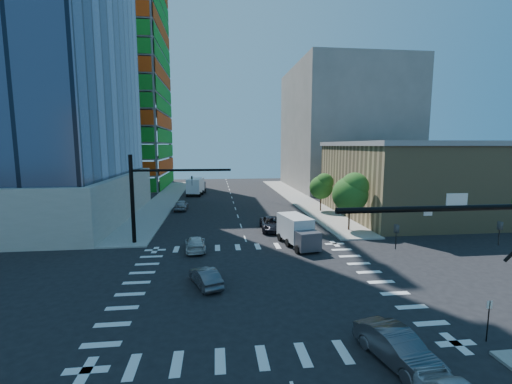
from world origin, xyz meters
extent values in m
plane|color=black|center=(0.00, 0.00, 0.00)|extent=(160.00, 160.00, 0.00)
cube|color=silver|center=(0.00, 0.00, 0.01)|extent=(20.00, 20.00, 0.01)
cube|color=gray|center=(12.50, 40.00, 0.07)|extent=(5.00, 60.00, 0.15)
cube|color=gray|center=(-12.50, 40.00, 0.07)|extent=(5.00, 60.00, 0.15)
cube|color=#A19E91|center=(-30.00, 25.00, 3.00)|extent=(30.00, 30.00, 6.00)
cube|color=#18871F|center=(-14.90, 62.00, 24.50)|extent=(0.12, 24.00, 49.00)
cube|color=#C83D0B|center=(-27.50, 49.40, 24.50)|extent=(24.00, 0.12, 49.00)
cube|color=#958156|center=(25.00, 22.00, 5.00)|extent=(20.00, 22.00, 10.00)
cube|color=slate|center=(25.00, 22.00, 10.30)|extent=(20.50, 22.50, 0.60)
cube|color=slate|center=(27.00, 55.00, 14.00)|extent=(24.00, 30.00, 28.00)
cylinder|color=black|center=(6.50, -11.50, 7.55)|extent=(10.00, 0.24, 0.24)
imported|color=black|center=(8.50, -11.50, 6.45)|extent=(0.16, 0.20, 1.00)
imported|color=black|center=(4.00, -11.50, 6.45)|extent=(0.16, 0.20, 1.00)
cube|color=white|center=(6.50, -11.50, 7.90)|extent=(0.90, 0.04, 0.50)
cylinder|color=black|center=(-11.50, 11.50, 4.65)|extent=(0.40, 0.40, 9.00)
cylinder|color=black|center=(-6.50, 11.50, 7.55)|extent=(10.00, 0.24, 0.24)
imported|color=black|center=(-5.50, 11.50, 6.45)|extent=(0.16, 0.20, 1.00)
cylinder|color=#382316|center=(12.50, 14.00, 1.29)|extent=(0.20, 0.20, 2.27)
sphere|color=#155018|center=(12.50, 14.00, 4.38)|extent=(4.16, 4.16, 4.16)
sphere|color=#396722|center=(12.90, 13.70, 5.35)|extent=(3.25, 3.25, 3.25)
cylinder|color=#382316|center=(12.80, 26.00, 1.11)|extent=(0.20, 0.20, 1.92)
sphere|color=#155018|center=(12.80, 26.00, 3.72)|extent=(3.52, 3.52, 3.52)
sphere|color=#396722|center=(13.20, 25.70, 4.55)|extent=(2.75, 2.75, 2.75)
cylinder|color=black|center=(10.70, -9.00, 1.10)|extent=(0.06, 0.06, 2.20)
cube|color=silver|center=(10.70, -9.00, 2.00)|extent=(0.30, 0.03, 0.40)
imported|color=#48474B|center=(5.17, -10.13, 0.77)|extent=(2.67, 4.91, 1.54)
imported|color=black|center=(3.51, 15.37, 0.78)|extent=(2.85, 5.72, 1.56)
imported|color=silver|center=(-5.12, 8.50, 0.67)|extent=(2.25, 4.74, 1.33)
imported|color=gray|center=(-8.50, 29.81, 0.80)|extent=(2.00, 4.76, 1.61)
imported|color=#4C4B50|center=(-3.92, -0.14, 0.65)|extent=(2.66, 4.19, 1.30)
cube|color=#BBBBBD|center=(5.06, 8.56, 1.75)|extent=(3.02, 4.93, 2.39)
cube|color=#3F3F47|center=(5.06, 8.56, 1.15)|extent=(2.38, 2.02, 1.75)
cube|color=white|center=(-7.00, 46.59, 2.06)|extent=(3.42, 5.76, 2.82)
cube|color=#3F3F47|center=(-7.00, 46.59, 1.36)|extent=(2.77, 2.32, 2.06)
camera|label=1|loc=(-3.07, -23.95, 10.04)|focal=24.00mm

